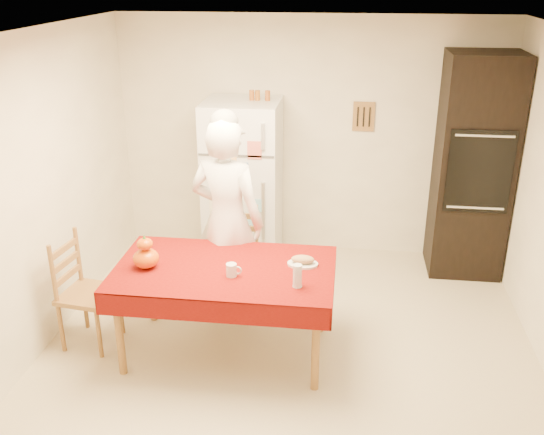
% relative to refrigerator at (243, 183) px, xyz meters
% --- Properties ---
extents(floor, '(4.50, 4.50, 0.00)m').
position_rel_refrigerator_xyz_m(floor, '(0.65, -1.88, -0.85)').
color(floor, beige).
rests_on(floor, ground).
extents(room_shell, '(4.02, 4.52, 2.51)m').
position_rel_refrigerator_xyz_m(room_shell, '(0.65, -1.88, 0.77)').
color(room_shell, '#F2E7CB').
rests_on(room_shell, ground).
extents(refrigerator, '(0.75, 0.74, 1.70)m').
position_rel_refrigerator_xyz_m(refrigerator, '(0.00, 0.00, 0.00)').
color(refrigerator, white).
rests_on(refrigerator, floor).
extents(oven_cabinet, '(0.70, 0.62, 2.20)m').
position_rel_refrigerator_xyz_m(oven_cabinet, '(2.28, 0.05, 0.25)').
color(oven_cabinet, black).
rests_on(oven_cabinet, floor).
extents(dining_table, '(1.70, 1.00, 0.76)m').
position_rel_refrigerator_xyz_m(dining_table, '(0.15, -1.72, -0.16)').
color(dining_table, brown).
rests_on(dining_table, floor).
extents(chair_far, '(0.43, 0.41, 0.95)m').
position_rel_refrigerator_xyz_m(chair_far, '(0.09, -0.96, -0.34)').
color(chair_far, brown).
rests_on(chair_far, floor).
extents(chair_left, '(0.45, 0.47, 0.95)m').
position_rel_refrigerator_xyz_m(chair_left, '(-1.05, -1.73, -0.34)').
color(chair_left, brown).
rests_on(chair_left, floor).
extents(seated_woman, '(0.75, 0.59, 1.81)m').
position_rel_refrigerator_xyz_m(seated_woman, '(0.06, -1.16, 0.06)').
color(seated_woman, white).
rests_on(seated_woman, floor).
extents(coffee_mug, '(0.08, 0.08, 0.10)m').
position_rel_refrigerator_xyz_m(coffee_mug, '(0.23, -1.85, -0.04)').
color(coffee_mug, silver).
rests_on(coffee_mug, dining_table).
extents(pumpkin_lower, '(0.20, 0.20, 0.15)m').
position_rel_refrigerator_xyz_m(pumpkin_lower, '(-0.45, -1.79, -0.01)').
color(pumpkin_lower, '#D05304').
rests_on(pumpkin_lower, dining_table).
extents(pumpkin_upper, '(0.12, 0.12, 0.09)m').
position_rel_refrigerator_xyz_m(pumpkin_upper, '(-0.45, -1.79, 0.11)').
color(pumpkin_upper, '#D93F05').
rests_on(pumpkin_upper, pumpkin_lower).
extents(wine_glass, '(0.07, 0.07, 0.18)m').
position_rel_refrigerator_xyz_m(wine_glass, '(0.73, -1.95, -0.00)').
color(wine_glass, silver).
rests_on(wine_glass, dining_table).
extents(bread_plate, '(0.24, 0.24, 0.02)m').
position_rel_refrigerator_xyz_m(bread_plate, '(0.75, -1.60, -0.08)').
color(bread_plate, silver).
rests_on(bread_plate, dining_table).
extents(bread_loaf, '(0.18, 0.10, 0.06)m').
position_rel_refrigerator_xyz_m(bread_loaf, '(0.75, -1.60, -0.04)').
color(bread_loaf, tan).
rests_on(bread_loaf, bread_plate).
extents(spice_jar_left, '(0.05, 0.05, 0.10)m').
position_rel_refrigerator_xyz_m(spice_jar_left, '(0.09, 0.05, 0.90)').
color(spice_jar_left, '#964E1B').
rests_on(spice_jar_left, refrigerator).
extents(spice_jar_mid, '(0.05, 0.05, 0.10)m').
position_rel_refrigerator_xyz_m(spice_jar_mid, '(0.15, 0.05, 0.90)').
color(spice_jar_mid, '#95541B').
rests_on(spice_jar_mid, refrigerator).
extents(spice_jar_right, '(0.05, 0.05, 0.10)m').
position_rel_refrigerator_xyz_m(spice_jar_right, '(0.25, 0.05, 0.90)').
color(spice_jar_right, '#934A1A').
rests_on(spice_jar_right, refrigerator).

